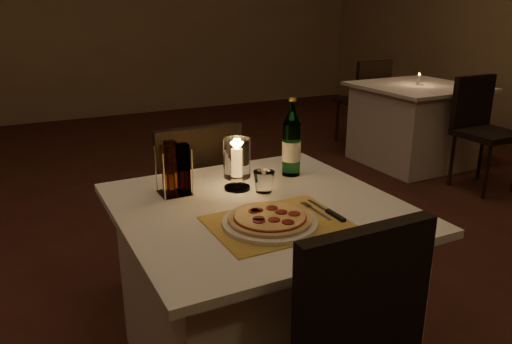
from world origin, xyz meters
name	(u,v)px	position (x,y,z in m)	size (l,w,h in m)	color
floor	(268,316)	(0.00, 0.00, -0.01)	(8.00, 10.00, 0.02)	#431E15
main_table	(258,291)	(-0.22, -0.32, 0.37)	(1.00, 1.00, 0.74)	white
chair_far	(193,191)	(-0.22, 0.39, 0.55)	(0.42, 0.42, 0.90)	black
placemat	(278,223)	(-0.24, -0.50, 0.74)	(0.45, 0.34, 0.00)	gold
plate	(270,222)	(-0.27, -0.50, 0.75)	(0.32, 0.32, 0.01)	white
pizza	(270,218)	(-0.27, -0.50, 0.77)	(0.28, 0.28, 0.02)	#D8B77F
fork	(314,210)	(-0.07, -0.47, 0.75)	(0.02, 0.18, 0.00)	silver
knife	(332,213)	(-0.04, -0.53, 0.75)	(0.02, 0.22, 0.01)	black
tumbler	(264,182)	(-0.14, -0.22, 0.78)	(0.08, 0.08, 0.08)	white
water_bottle	(292,144)	(0.06, -0.09, 0.87)	(0.08, 0.08, 0.33)	#559F66
hurricane_candle	(237,160)	(-0.22, -0.14, 0.86)	(0.11, 0.11, 0.21)	white
cruet_caddy	(174,171)	(-0.46, -0.09, 0.84)	(0.12, 0.12, 0.21)	white
neighbor_table_right	(414,124)	(2.39, 1.56, 0.37)	(1.00, 1.00, 0.74)	white
neighbor_chair_ra	(480,121)	(2.39, 0.84, 0.55)	(0.42, 0.42, 0.90)	black
neighbor_chair_rb	(367,94)	(2.39, 2.27, 0.55)	(0.42, 0.42, 0.90)	black
neighbor_candle_right	(419,80)	(2.39, 1.56, 0.79)	(0.03, 0.03, 0.11)	white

